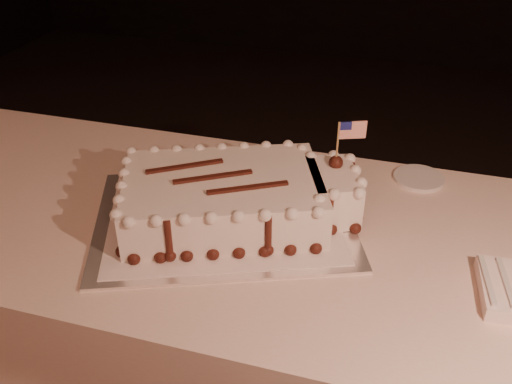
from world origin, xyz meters
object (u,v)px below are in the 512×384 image
(cake_board, at_px, (224,219))
(side_plate, at_px, (419,178))
(banquet_table, at_px, (291,345))
(sheet_cake, at_px, (237,197))

(cake_board, bearing_deg, side_plate, 14.54)
(banquet_table, bearing_deg, sheet_cake, 174.68)
(banquet_table, xyz_separation_m, cake_board, (-0.18, 0.00, 0.38))
(banquet_table, height_order, side_plate, side_plate)
(cake_board, xyz_separation_m, side_plate, (0.44, 0.32, 0.00))
(cake_board, bearing_deg, banquet_table, -22.23)
(sheet_cake, distance_m, side_plate, 0.52)
(sheet_cake, bearing_deg, side_plate, 37.06)
(banquet_table, bearing_deg, side_plate, 51.07)
(side_plate, bearing_deg, sheet_cake, -142.94)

